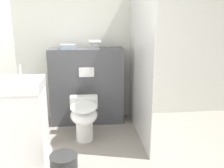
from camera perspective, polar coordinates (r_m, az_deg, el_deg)
name	(u,v)px	position (r m, az deg, el deg)	size (l,w,h in m)	color
wall_back	(106,41)	(4.00, -1.37, 9.78)	(8.00, 0.06, 2.50)	silver
partition_panel	(87,86)	(3.87, -5.77, -0.54)	(1.11, 0.32, 1.17)	#4C4C51
shower_glass	(140,62)	(3.37, 6.38, 5.11)	(0.04, 1.41, 2.09)	silver
toilet	(84,116)	(3.34, -6.40, -7.31)	(0.38, 0.61, 0.56)	white
sink_vanity	(22,120)	(3.04, -19.90, -7.81)	(0.52, 0.48, 1.10)	white
hair_drier	(95,42)	(3.77, -3.93, 9.47)	(0.19, 0.07, 0.12)	#B7B7BC
folded_towel	(68,47)	(3.75, -10.06, 8.43)	(0.22, 0.19, 0.06)	#8C9EAD
waste_bin	(64,168)	(2.72, -10.88, -18.24)	(0.28, 0.28, 0.28)	#2D2D2D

